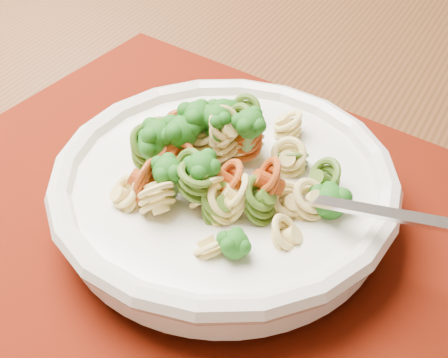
% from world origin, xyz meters
% --- Properties ---
extents(dining_table, '(1.58, 1.08, 0.73)m').
position_xyz_m(dining_table, '(0.67, -0.37, 0.65)').
color(dining_table, '#5A3219').
rests_on(dining_table, ground).
extents(placemat, '(0.56, 0.47, 0.00)m').
position_xyz_m(placemat, '(0.63, -0.44, 0.74)').
color(placemat, '#500D03').
rests_on(placemat, dining_table).
extents(pasta_bowl, '(0.27, 0.27, 0.05)m').
position_xyz_m(pasta_bowl, '(0.64, -0.44, 0.77)').
color(pasta_bowl, silver).
rests_on(pasta_bowl, placemat).
extents(pasta_broccoli_heap, '(0.23, 0.23, 0.06)m').
position_xyz_m(pasta_broccoli_heap, '(0.64, -0.44, 0.78)').
color(pasta_broccoli_heap, '#EECA75').
rests_on(pasta_broccoli_heap, pasta_bowl).
extents(fork, '(0.18, 0.07, 0.08)m').
position_xyz_m(fork, '(0.69, -0.45, 0.78)').
color(fork, silver).
rests_on(fork, pasta_bowl).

